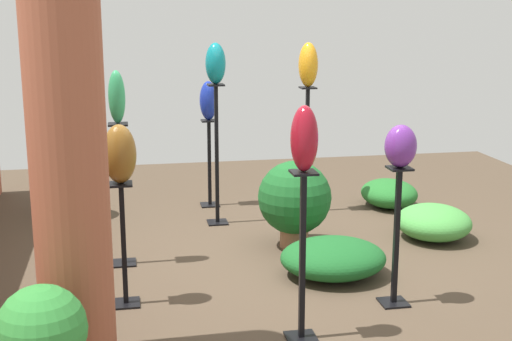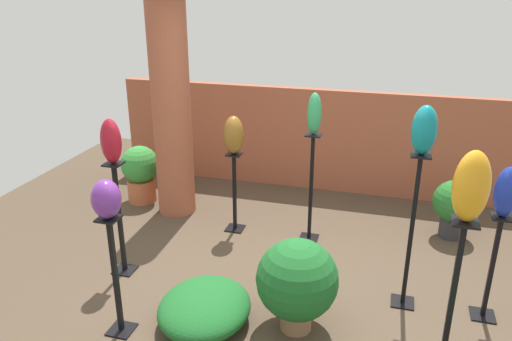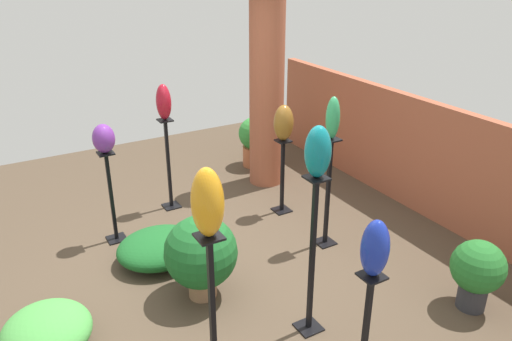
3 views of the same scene
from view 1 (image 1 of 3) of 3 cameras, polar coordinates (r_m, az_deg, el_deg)
ground_plane at (r=6.21m, az=1.30°, el=-7.09°), size 8.00×8.00×0.00m
brick_pillar at (r=4.22m, az=-14.80°, el=1.14°), size 0.45×0.45×2.60m
pedestal_cobalt at (r=7.73m, az=-3.75°, el=0.25°), size 0.20×0.20×0.95m
pedestal_violet at (r=5.26m, az=11.14°, el=-5.72°), size 0.20×0.20×1.03m
pedestal_teal at (r=7.05m, az=-3.16°, el=0.81°), size 0.20×0.20×1.40m
pedestal_jade at (r=6.03m, az=-10.72°, el=-2.41°), size 0.20×0.20×1.21m
pedestal_ruby at (r=4.62m, az=3.72°, el=-7.52°), size 0.20×0.20×1.13m
pedestal_bronze at (r=5.26m, az=-10.52°, el=-6.33°), size 0.20×0.20×0.92m
pedestal_amber at (r=7.47m, az=4.08°, el=1.22°), size 0.20×0.20×1.33m
art_vase_cobalt at (r=7.61m, az=-3.83°, el=5.60°), size 0.19×0.19×0.41m
art_vase_violet at (r=5.08m, az=11.50°, el=1.93°), size 0.22×0.23×0.30m
art_vase_teal at (r=6.91m, az=-3.26°, el=8.55°), size 0.20×0.20×0.40m
art_vase_jade at (r=5.87m, az=-11.08°, el=5.80°), size 0.14×0.14×0.43m
art_vase_ruby at (r=4.40m, az=3.88°, el=2.56°), size 0.19×0.17×0.42m
art_vase_bronze at (r=5.07m, az=-10.86°, el=1.31°), size 0.22×0.23×0.42m
art_vase_amber at (r=7.33m, az=4.20°, el=8.43°), size 0.21×0.20×0.45m
potted_plant_front_left at (r=6.39m, az=3.11°, el=-2.30°), size 0.66×0.66×0.79m
potted_plant_walkway_edge at (r=7.55m, az=-14.31°, el=-0.76°), size 0.47×0.47×0.66m
foliage_bed_east at (r=5.83m, az=6.19°, el=-6.97°), size 0.76×0.86×0.30m
foliage_bed_west at (r=7.88m, az=10.60°, el=-1.80°), size 0.71×0.60×0.29m
foliage_bed_center at (r=6.89m, az=14.02°, el=-4.03°), size 0.73×0.70×0.32m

